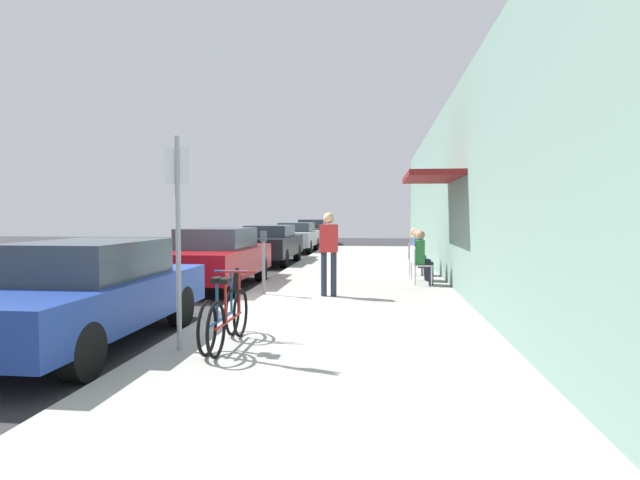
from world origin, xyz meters
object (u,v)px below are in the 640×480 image
street_sign (178,226)px  seated_patron_0 (423,255)px  parked_car_2 (270,244)px  parked_car_0 (86,292)px  bicycle_1 (229,318)px  parked_car_1 (216,257)px  cafe_chair_1 (417,260)px  pedestrian_standing (329,247)px  cafe_chair_2 (414,257)px  cafe_chair_0 (420,263)px  parked_car_4 (313,232)px  parked_car_3 (296,237)px  seated_patron_1 (420,253)px  parking_meter (264,258)px  seated_patron_2 (416,250)px  bicycle_0 (221,317)px

street_sign → seated_patron_0: size_ratio=2.02×
parked_car_2 → seated_patron_0: bearing=-50.2°
parked_car_0 → bicycle_1: 2.09m
parked_car_1 → cafe_chair_1: size_ratio=5.06×
parked_car_2 → pedestrian_standing: bearing=-69.8°
cafe_chair_1 → cafe_chair_2: bearing=90.0°
seated_patron_0 → cafe_chair_2: (-0.06, 2.00, -0.19)m
bicycle_1 → seated_patron_0: seated_patron_0 is taller
parked_car_0 → cafe_chair_0: parked_car_0 is taller
parked_car_4 → cafe_chair_2: (4.90, -16.22, -0.14)m
parked_car_2 → cafe_chair_0: bearing=-50.5°
parked_car_3 → bicycle_1: (2.06, -18.15, -0.26)m
parked_car_1 → seated_patron_0: parked_car_1 is taller
parked_car_1 → seated_patron_1: size_ratio=3.41×
parking_meter → seated_patron_1: parking_meter is taller
parked_car_1 → parked_car_2: parked_car_1 is taller
parked_car_0 → parked_car_1: size_ratio=1.00×
parked_car_2 → parked_car_4: 12.28m
cafe_chair_1 → parked_car_1: bearing=-167.9°
seated_patron_2 → seated_patron_0: bearing=-90.0°
parked_car_2 → seated_patron_0: size_ratio=3.41×
parked_car_2 → street_sign: 12.39m
parked_car_1 → cafe_chair_1: (4.90, 1.05, -0.12)m
bicycle_0 → pedestrian_standing: bearing=76.3°
parking_meter → seated_patron_2: 5.17m
bicycle_0 → parked_car_1: bearing=108.4°
seated_patron_2 → pedestrian_standing: pedestrian_standing is taller
parked_car_2 → bicycle_0: bearing=-80.8°
bicycle_0 → cafe_chair_2: bicycle_0 is taller
parked_car_3 → cafe_chair_2: bearing=-64.0°
parked_car_2 → pedestrian_standing: size_ratio=2.59×
parked_car_3 → cafe_chair_1: size_ratio=5.06×
parking_meter → cafe_chair_0: 3.86m
parked_car_3 → seated_patron_2: bearing=-63.8°
seated_patron_2 → bicycle_0: bearing=-110.7°
parked_car_1 → cafe_chair_2: size_ratio=5.06×
parked_car_3 → cafe_chair_0: bearing=-67.9°
pedestrian_standing → parking_meter: bearing=176.9°
parked_car_2 → parked_car_3: bearing=90.0°
bicycle_1 → cafe_chair_0: bicycle_1 is taller
parked_car_4 → street_sign: 24.60m
parked_car_2 → cafe_chair_0: size_ratio=5.06×
parked_car_3 → seated_patron_1: 12.27m
parking_meter → seated_patron_1: size_ratio=1.02×
parked_car_1 → parked_car_2: (-0.00, 6.17, -0.01)m
seated_patron_1 → parking_meter: bearing=-141.3°
cafe_chair_1 → cafe_chair_2: (0.00, 1.17, 0.00)m
parking_meter → parked_car_3: bearing=96.3°
cafe_chair_1 → parked_car_0: bearing=-126.3°
parked_car_3 → seated_patron_2: seated_patron_2 is taller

